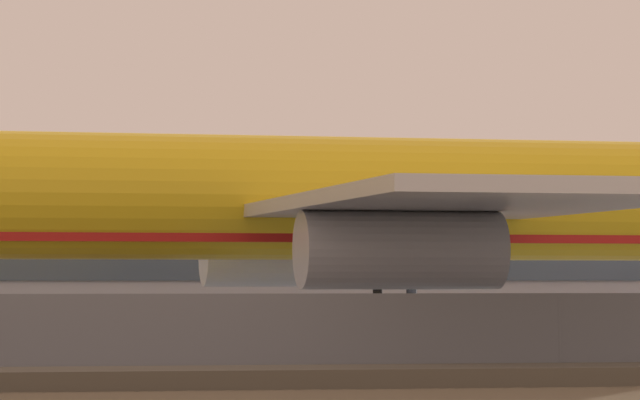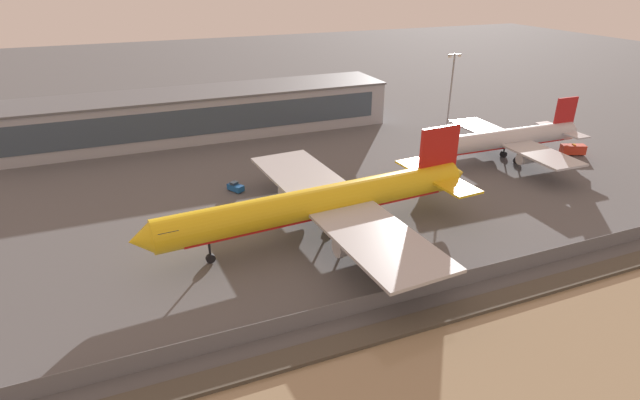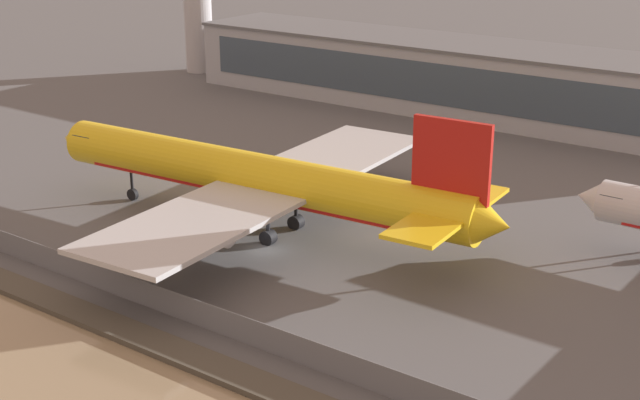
% 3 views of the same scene
% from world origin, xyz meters
% --- Properties ---
extents(ground_plane, '(500.00, 500.00, 0.00)m').
position_xyz_m(ground_plane, '(0.00, 0.00, 0.00)').
color(ground_plane, '#565659').
extents(shoreline_seawall, '(320.00, 3.00, 0.50)m').
position_xyz_m(shoreline_seawall, '(0.00, -20.50, 0.25)').
color(shoreline_seawall, '#474238').
rests_on(shoreline_seawall, ground).
extents(perimeter_fence, '(280.00, 0.10, 2.40)m').
position_xyz_m(perimeter_fence, '(0.00, -16.00, 1.20)').
color(perimeter_fence, slate).
rests_on(perimeter_fence, ground).
extents(cargo_jet_yellow, '(56.27, 48.84, 15.17)m').
position_xyz_m(cargo_jet_yellow, '(-3.55, 3.77, 5.79)').
color(cargo_jet_yellow, yellow).
rests_on(cargo_jet_yellow, ground).
extents(baggage_tug, '(2.97, 3.57, 1.80)m').
position_xyz_m(baggage_tug, '(-12.74, 26.04, 0.81)').
color(baggage_tug, '#19519E').
rests_on(baggage_tug, ground).
extents(terminal_building, '(94.89, 16.85, 11.09)m').
position_xyz_m(terminal_building, '(-12.18, 63.39, 5.56)').
color(terminal_building, '#9EA3AD').
rests_on(terminal_building, ground).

